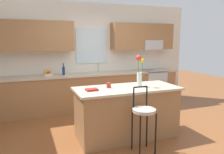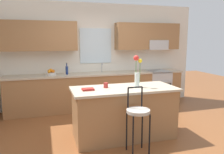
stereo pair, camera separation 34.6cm
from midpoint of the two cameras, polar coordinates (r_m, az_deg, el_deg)
ground_plane at (r=4.43m, az=4.27°, el=-14.05°), size 14.00×14.00×0.00m
back_wall_assembly at (r=5.96m, az=-2.17°, el=7.04°), size 5.60×0.50×2.70m
counter_run at (r=5.83m, az=-1.69°, el=-3.42°), size 4.56×0.64×0.92m
sink_faucet at (r=5.89m, az=-0.89°, el=2.61°), size 0.02×0.13×0.23m
oven_range at (r=6.43m, az=12.88°, el=-2.47°), size 0.60×0.64×0.92m
kitchen_island at (r=4.13m, az=5.51°, el=-8.96°), size 1.86×0.82×0.92m
bar_stool_near at (r=3.54m, az=9.43°, el=-9.30°), size 0.36×0.36×1.04m
flower_vase at (r=4.05m, az=8.85°, el=1.23°), size 0.16×0.10×0.57m
mug_ceramic at (r=3.98m, az=0.90°, el=-2.13°), size 0.08×0.08×0.09m
cookbook at (r=3.80m, az=-3.53°, el=-3.14°), size 0.20×0.15×0.03m
fruit_bowl_oranges at (r=5.55m, az=-13.54°, el=1.03°), size 0.24×0.24×0.16m
bottle_olive_oil at (r=5.57m, az=-9.66°, el=1.77°), size 0.06×0.06×0.28m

